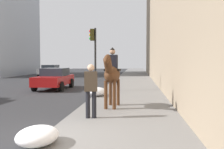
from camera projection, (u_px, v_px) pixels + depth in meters
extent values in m
cube|color=slate|center=(119.00, 141.00, 5.97)|extent=(120.00, 3.70, 0.12)
ellipsoid|color=#4C2B16|center=(112.00, 75.00, 10.02)|extent=(1.54, 0.69, 0.66)
cylinder|color=#4C2B16|center=(114.00, 95.00, 9.59)|extent=(0.13, 0.13, 1.07)
cylinder|color=#4C2B16|center=(106.00, 95.00, 9.65)|extent=(0.13, 0.13, 1.07)
cylinder|color=#4C2B16|center=(118.00, 92.00, 10.47)|extent=(0.13, 0.13, 1.07)
cylinder|color=#4C2B16|center=(110.00, 92.00, 10.53)|extent=(0.13, 0.13, 1.07)
cylinder|color=#4C2B16|center=(108.00, 66.00, 9.25)|extent=(0.65, 0.33, 0.68)
ellipsoid|color=#4C2B16|center=(107.00, 59.00, 9.03)|extent=(0.64, 0.27, 0.49)
cylinder|color=black|center=(115.00, 76.00, 10.73)|extent=(0.29, 0.12, 0.55)
cube|color=black|center=(112.00, 70.00, 10.06)|extent=(0.49, 0.64, 0.08)
cube|color=black|center=(112.00, 62.00, 10.05)|extent=(0.31, 0.40, 0.55)
sphere|color=tan|center=(112.00, 52.00, 10.03)|extent=(0.22, 0.22, 0.22)
cone|color=black|center=(112.00, 49.00, 10.02)|extent=(0.22, 0.22, 0.10)
cylinder|color=black|center=(88.00, 105.00, 8.12)|extent=(0.14, 0.14, 0.85)
cylinder|color=black|center=(94.00, 105.00, 8.12)|extent=(0.14, 0.14, 0.85)
cube|color=#3F3326|center=(91.00, 81.00, 8.08)|extent=(0.31, 0.43, 0.62)
sphere|color=#D8AD8C|center=(91.00, 68.00, 8.06)|extent=(0.22, 0.22, 0.22)
cube|color=#B7BABF|center=(50.00, 71.00, 32.82)|extent=(3.99, 1.95, 0.60)
cube|color=#262D38|center=(51.00, 67.00, 33.03)|extent=(2.09, 1.70, 0.52)
cylinder|color=black|center=(54.00, 74.00, 31.51)|extent=(0.64, 0.23, 0.64)
cylinder|color=black|center=(39.00, 74.00, 31.73)|extent=(0.64, 0.23, 0.64)
cylinder|color=black|center=(60.00, 73.00, 33.95)|extent=(0.64, 0.23, 0.64)
cylinder|color=black|center=(46.00, 73.00, 34.16)|extent=(0.64, 0.23, 0.64)
cube|color=maroon|center=(54.00, 80.00, 17.54)|extent=(4.18, 1.77, 0.60)
cube|color=#262D38|center=(55.00, 72.00, 17.76)|extent=(1.90, 1.55, 0.52)
cylinder|color=black|center=(61.00, 87.00, 16.19)|extent=(0.64, 0.22, 0.64)
cylinder|color=black|center=(34.00, 86.00, 16.35)|extent=(0.64, 0.22, 0.64)
cylinder|color=black|center=(71.00, 83.00, 18.76)|extent=(0.64, 0.22, 0.64)
cylinder|color=black|center=(48.00, 83.00, 18.92)|extent=(0.64, 0.22, 0.64)
cylinder|color=black|center=(95.00, 61.00, 15.58)|extent=(0.12, 0.12, 3.90)
cube|color=#2D280C|center=(92.00, 35.00, 15.52)|extent=(0.20, 0.24, 0.70)
sphere|color=red|center=(90.00, 31.00, 15.52)|extent=(0.14, 0.14, 0.14)
sphere|color=orange|center=(90.00, 35.00, 15.54)|extent=(0.14, 0.14, 0.14)
sphere|color=green|center=(90.00, 38.00, 15.55)|extent=(0.14, 0.14, 0.14)
ellipsoid|color=white|center=(38.00, 136.00, 5.52)|extent=(1.14, 0.87, 0.39)
ellipsoid|color=white|center=(96.00, 91.00, 13.35)|extent=(1.30, 1.00, 0.45)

